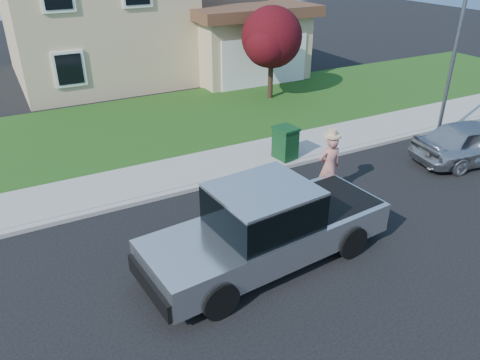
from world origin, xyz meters
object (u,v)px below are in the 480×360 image
(woman, at_px, (329,166))
(trash_bin, at_px, (285,142))
(pickup_truck, at_px, (267,227))
(ornamental_tree, at_px, (272,40))
(sedan, at_px, (475,142))
(street_lamp, at_px, (455,59))

(woman, distance_m, trash_bin, 2.52)
(pickup_truck, height_order, trash_bin, pickup_truck)
(pickup_truck, xyz_separation_m, ornamental_tree, (6.30, 10.12, 1.74))
(woman, bearing_deg, ornamental_tree, -103.37)
(sedan, bearing_deg, ornamental_tree, 24.37)
(sedan, relative_size, trash_bin, 3.93)
(woman, height_order, sedan, woman)
(ornamental_tree, xyz_separation_m, street_lamp, (2.45, -7.24, 0.40))
(woman, relative_size, trash_bin, 1.95)
(pickup_truck, relative_size, trash_bin, 5.69)
(ornamental_tree, bearing_deg, woman, -111.29)
(ornamental_tree, height_order, trash_bin, ornamental_tree)
(woman, relative_size, street_lamp, 0.38)
(sedan, distance_m, street_lamp, 2.76)
(street_lamp, bearing_deg, woman, -163.61)
(trash_bin, bearing_deg, ornamental_tree, 54.07)
(pickup_truck, height_order, sedan, pickup_truck)
(pickup_truck, bearing_deg, trash_bin, 47.27)
(sedan, distance_m, trash_bin, 6.08)
(pickup_truck, relative_size, woman, 2.92)
(sedan, distance_m, ornamental_tree, 9.23)
(woman, height_order, ornamental_tree, ornamental_tree)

